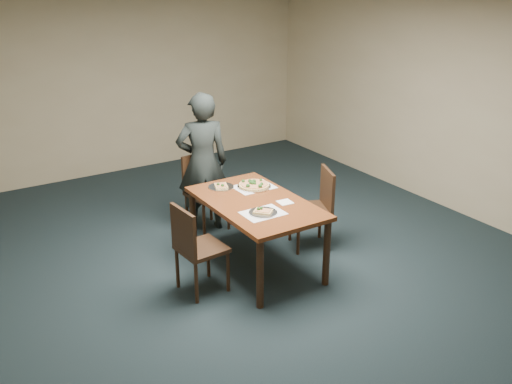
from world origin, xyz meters
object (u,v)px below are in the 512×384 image
dining_table (256,209)px  chair_left (194,245)px  pizza_pan (254,185)px  slice_plate_far (221,186)px  slice_plate_near (263,212)px  chair_far (203,187)px  diner (203,163)px  chair_right (317,204)px

dining_table → chair_left: bearing=-170.9°
pizza_pan → slice_plate_far: bearing=149.2°
dining_table → slice_plate_near: size_ratio=5.36×
chair_far → slice_plate_near: chair_far is taller
diner → slice_plate_far: diner is taller
pizza_pan → slice_plate_near: size_ratio=1.31×
dining_table → pizza_pan: pizza_pan is taller
chair_left → slice_plate_near: (0.67, -0.17, 0.25)m
chair_right → pizza_pan: 0.76m
dining_table → chair_far: 1.19m
chair_far → diner: size_ratio=0.54×
dining_table → chair_far: size_ratio=1.65×
chair_right → slice_plate_far: (-0.95, 0.48, 0.25)m
dining_table → slice_plate_far: slice_plate_far is taller
chair_right → slice_plate_near: size_ratio=3.25×
chair_left → diner: diner is taller
chair_left → pizza_pan: chair_left is taller
chair_left → diner: 1.52m
chair_left → chair_right: bearing=-88.5°
slice_plate_near → chair_left: bearing=165.6°
chair_right → slice_plate_far: bearing=-95.8°
chair_left → slice_plate_far: chair_left is taller
chair_far → slice_plate_far: 0.70m
slice_plate_far → diner: bearing=81.2°
chair_left → chair_right: size_ratio=1.00×
diner → slice_plate_near: (-0.09, -1.45, -0.07)m
slice_plate_near → slice_plate_far: 0.82m
chair_right → pizza_pan: chair_right is taller
chair_right → diner: (-0.86, 1.10, 0.32)m
dining_table → pizza_pan: (0.19, 0.35, 0.12)m
diner → chair_left: bearing=77.1°
pizza_pan → chair_far: bearing=103.5°
diner → chair_far: bearing=-90.2°
slice_plate_near → slice_plate_far: size_ratio=1.00×
chair_left → slice_plate_near: bearing=-109.0°
slice_plate_far → chair_far: bearing=80.8°
chair_left → slice_plate_far: (0.66, 0.65, 0.25)m
chair_right → diner: bearing=-121.2°
chair_left → pizza_pan: 1.10m
diner → pizza_pan: size_ratio=4.57×
chair_right → chair_far: bearing=-122.2°
diner → slice_plate_near: diner is taller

